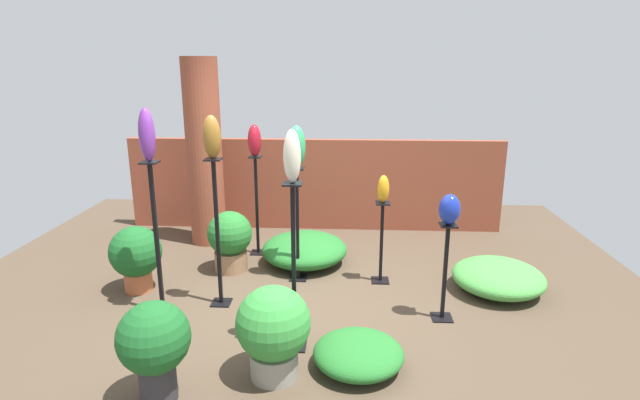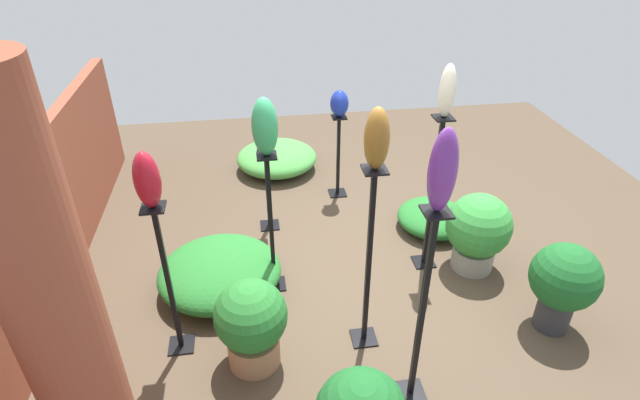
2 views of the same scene
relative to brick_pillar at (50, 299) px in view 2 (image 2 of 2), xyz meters
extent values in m
plane|color=#4C3D2D|center=(1.45, -1.88, -1.27)|extent=(8.00, 8.00, 0.00)
cube|color=brown|center=(1.45, 0.68, -0.59)|extent=(5.60, 0.12, 1.37)
cylinder|color=brown|center=(0.00, 0.00, 0.00)|extent=(0.48, 0.48, 2.55)
cube|color=black|center=(2.92, -2.08, -1.27)|extent=(0.20, 0.20, 0.01)
cube|color=black|center=(2.92, -2.08, -0.78)|extent=(0.04, 0.04, 0.99)
cube|color=black|center=(2.92, -2.08, -0.29)|extent=(0.16, 0.16, 0.01)
cube|color=black|center=(0.64, -1.88, -1.27)|extent=(0.20, 0.20, 0.01)
cube|color=black|center=(0.64, -1.88, -0.49)|extent=(0.04, 0.04, 1.56)
cube|color=black|center=(0.64, -1.88, 0.28)|extent=(0.16, 0.16, 0.02)
cube|color=black|center=(1.39, -1.21, -1.27)|extent=(0.20, 0.20, 0.01)
cube|color=black|center=(1.39, -1.21, -0.60)|extent=(0.04, 0.04, 1.34)
cube|color=black|center=(1.39, -1.21, 0.06)|extent=(0.16, 0.16, 0.02)
cube|color=black|center=(2.36, -1.23, -1.27)|extent=(0.20, 0.20, 0.01)
cube|color=black|center=(2.36, -1.23, -0.80)|extent=(0.04, 0.04, 0.96)
cube|color=black|center=(2.36, -1.23, -0.32)|extent=(0.16, 0.16, 0.01)
cube|color=black|center=(0.09, -2.10, -1.27)|extent=(0.20, 0.20, 0.01)
cube|color=black|center=(0.09, -2.10, -0.49)|extent=(0.04, 0.04, 1.57)
cube|color=black|center=(0.09, -2.10, 0.29)|extent=(0.16, 0.16, 0.02)
cube|color=black|center=(1.50, -2.68, -1.27)|extent=(0.20, 0.20, 0.01)
cube|color=black|center=(1.50, -2.68, -0.51)|extent=(0.04, 0.04, 1.52)
cube|color=black|center=(1.50, -2.68, 0.24)|extent=(0.16, 0.16, 0.02)
cube|color=black|center=(0.78, -0.43, -1.27)|extent=(0.20, 0.20, 0.01)
cube|color=black|center=(0.78, -0.43, -0.62)|extent=(0.04, 0.04, 1.32)
cube|color=black|center=(0.78, -0.43, 0.04)|extent=(0.16, 0.16, 0.02)
ellipsoid|color=#192D9E|center=(2.92, -2.08, -0.14)|extent=(0.20, 0.20, 0.30)
ellipsoid|color=brown|center=(0.64, -1.88, 0.50)|extent=(0.18, 0.16, 0.42)
ellipsoid|color=#2D9356|center=(1.39, -1.21, 0.30)|extent=(0.20, 0.20, 0.47)
ellipsoid|color=orange|center=(2.36, -1.23, -0.16)|extent=(0.13, 0.15, 0.31)
ellipsoid|color=#6B2D8C|center=(0.09, -2.10, 0.55)|extent=(0.15, 0.16, 0.50)
ellipsoid|color=beige|center=(1.50, -2.68, 0.47)|extent=(0.14, 0.13, 0.44)
ellipsoid|color=maroon|center=(0.78, -0.43, 0.25)|extent=(0.17, 0.17, 0.41)
cylinder|color=#936B4C|center=(0.54, -1.00, -1.15)|extent=(0.40, 0.40, 0.25)
sphere|color=#236B28|center=(0.54, -1.00, -0.80)|extent=(0.54, 0.54, 0.54)
cylinder|color=gray|center=(1.38, -3.11, -1.16)|extent=(0.39, 0.39, 0.22)
sphere|color=#338C38|center=(1.38, -3.11, -0.79)|extent=(0.60, 0.60, 0.60)
cylinder|color=#2D2D33|center=(0.55, -3.45, -1.13)|extent=(0.28, 0.28, 0.30)
sphere|color=#195923|center=(0.55, -3.45, -0.75)|extent=(0.54, 0.54, 0.54)
ellipsoid|color=#236B28|center=(1.43, -0.73, -1.09)|extent=(1.07, 1.10, 0.36)
ellipsoid|color=#479942|center=(3.65, -1.41, -1.11)|extent=(1.01, 1.02, 0.33)
ellipsoid|color=#236B28|center=(2.07, -2.96, -1.14)|extent=(0.76, 0.75, 0.26)
camera|label=1|loc=(1.95, -6.63, 1.20)|focal=28.00mm
camera|label=2|loc=(-2.13, -1.11, 1.81)|focal=28.00mm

